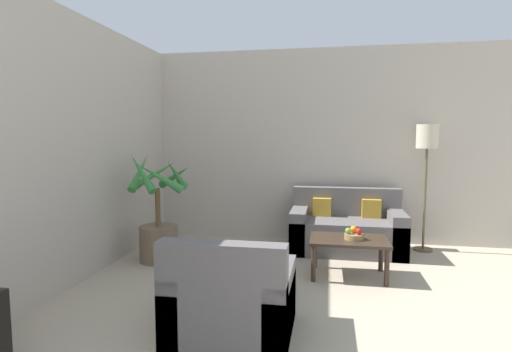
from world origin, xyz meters
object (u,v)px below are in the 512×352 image
at_px(apple_green, 348,231).
at_px(floor_lamp, 427,146).
at_px(armchair, 231,300).
at_px(fruit_bowl, 354,237).
at_px(potted_palm, 158,223).
at_px(coffee_table, 349,244).
at_px(orange_fruit, 354,229).
at_px(ottoman, 245,276).
at_px(sofa_loveseat, 346,230).
at_px(apple_red, 359,231).

bearing_deg(apple_green, floor_lamp, 49.40).
bearing_deg(armchair, fruit_bowl, 55.89).
bearing_deg(potted_palm, coffee_table, -3.75).
bearing_deg(floor_lamp, potted_palm, -162.36).
relative_size(fruit_bowl, orange_fruit, 2.74).
relative_size(apple_green, ottoman, 0.11).
bearing_deg(ottoman, coffee_table, 35.82).
height_order(fruit_bowl, orange_fruit, orange_fruit).
height_order(potted_palm, sofa_loveseat, potted_palm).
distance_m(floor_lamp, coffee_table, 1.84).
height_order(sofa_loveseat, coffee_table, sofa_loveseat).
bearing_deg(apple_green, ottoman, -144.70).
height_order(floor_lamp, armchair, floor_lamp).
xyz_separation_m(floor_lamp, armchair, (-1.93, -2.61, -1.10)).
height_order(sofa_loveseat, orange_fruit, sofa_loveseat).
relative_size(sofa_loveseat, orange_fruit, 19.17).
xyz_separation_m(floor_lamp, orange_fruit, (-0.96, -1.12, -0.86)).
bearing_deg(coffee_table, fruit_bowl, -14.03).
bearing_deg(apple_red, fruit_bowl, 156.54).
height_order(potted_palm, coffee_table, potted_palm).
distance_m(floor_lamp, ottoman, 2.96).
xyz_separation_m(floor_lamp, apple_green, (-1.02, -1.19, -0.86)).
relative_size(apple_red, orange_fruit, 0.94).
xyz_separation_m(floor_lamp, fruit_bowl, (-0.95, -1.18, -0.92)).
bearing_deg(apple_red, orange_fruit, 124.19).
xyz_separation_m(coffee_table, ottoman, (-0.97, -0.70, -0.16)).
bearing_deg(sofa_loveseat, apple_green, -91.63).
bearing_deg(fruit_bowl, apple_green, -172.27).
distance_m(floor_lamp, apple_green, 1.78).
distance_m(fruit_bowl, armchair, 1.74).
height_order(fruit_bowl, apple_red, apple_red).
bearing_deg(orange_fruit, armchair, -123.09).
height_order(fruit_bowl, apple_green, apple_green).
bearing_deg(ottoman, floor_lamp, 43.33).
bearing_deg(potted_palm, ottoman, -34.61).
relative_size(orange_fruit, armchair, 0.08).
bearing_deg(apple_green, armchair, -122.55).
height_order(apple_red, ottoman, apple_red).
distance_m(sofa_loveseat, floor_lamp, 1.48).
bearing_deg(coffee_table, orange_fruit, 39.60).
height_order(potted_palm, apple_red, potted_palm).
bearing_deg(coffee_table, ottoman, -144.18).
bearing_deg(floor_lamp, coffee_table, -130.81).
bearing_deg(potted_palm, fruit_bowl, -3.99).
bearing_deg(apple_green, apple_red, -6.49).
relative_size(coffee_table, apple_green, 12.51).
relative_size(sofa_loveseat, apple_green, 21.91).
bearing_deg(coffee_table, floor_lamp, 49.19).
bearing_deg(apple_red, armchair, -125.78).
xyz_separation_m(fruit_bowl, armchair, (-0.97, -1.43, -0.17)).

